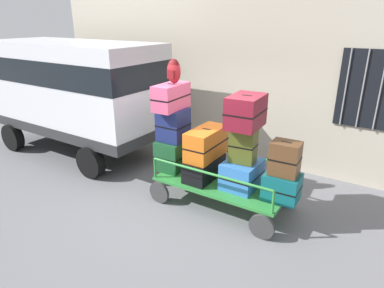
{
  "coord_description": "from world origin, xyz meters",
  "views": [
    {
      "loc": [
        2.96,
        -4.73,
        3.29
      ],
      "look_at": [
        -0.22,
        0.18,
        1.07
      ],
      "focal_mm": 31.3,
      "sensor_mm": 36.0,
      "label": 1
    }
  ],
  "objects_px": {
    "suitcase_left_middle": "(173,125)",
    "suitcase_midleft_bottom": "(204,168)",
    "suitcase_center_middle": "(243,145)",
    "backpack": "(174,71)",
    "suitcase_center_top": "(246,111)",
    "suitcase_center_bottom": "(242,174)",
    "suitcase_left_top": "(171,97)",
    "suitcase_midright_bottom": "(282,187)",
    "luggage_cart": "(222,185)",
    "suitcase_midright_middle": "(285,158)",
    "suitcase_left_bottom": "(172,155)",
    "suitcase_midleft_middle": "(206,143)",
    "van": "(74,86)"
  },
  "relations": [
    {
      "from": "suitcase_center_middle",
      "to": "suitcase_left_bottom",
      "type": "bearing_deg",
      "value": -178.44
    },
    {
      "from": "suitcase_left_middle",
      "to": "suitcase_midleft_bottom",
      "type": "distance_m",
      "value": 1.02
    },
    {
      "from": "suitcase_center_bottom",
      "to": "suitcase_center_middle",
      "type": "height_order",
      "value": "suitcase_center_middle"
    },
    {
      "from": "suitcase_center_middle",
      "to": "suitcase_center_bottom",
      "type": "bearing_deg",
      "value": 90.0
    },
    {
      "from": "suitcase_left_bottom",
      "to": "backpack",
      "type": "distance_m",
      "value": 1.62
    },
    {
      "from": "suitcase_left_top",
      "to": "suitcase_midright_middle",
      "type": "relative_size",
      "value": 1.47
    },
    {
      "from": "van",
      "to": "backpack",
      "type": "height_order",
      "value": "van"
    },
    {
      "from": "suitcase_left_top",
      "to": "suitcase_midleft_bottom",
      "type": "relative_size",
      "value": 0.92
    },
    {
      "from": "suitcase_midleft_middle",
      "to": "suitcase_midright_middle",
      "type": "bearing_deg",
      "value": -1.26
    },
    {
      "from": "luggage_cart",
      "to": "suitcase_center_middle",
      "type": "distance_m",
      "value": 0.95
    },
    {
      "from": "luggage_cart",
      "to": "suitcase_center_bottom",
      "type": "bearing_deg",
      "value": 3.19
    },
    {
      "from": "suitcase_center_middle",
      "to": "suitcase_midright_bottom",
      "type": "relative_size",
      "value": 1.05
    },
    {
      "from": "suitcase_center_bottom",
      "to": "suitcase_midright_bottom",
      "type": "distance_m",
      "value": 0.74
    },
    {
      "from": "luggage_cart",
      "to": "backpack",
      "type": "height_order",
      "value": "backpack"
    },
    {
      "from": "suitcase_center_middle",
      "to": "backpack",
      "type": "xyz_separation_m",
      "value": [
        -1.44,
        0.02,
        1.12
      ]
    },
    {
      "from": "suitcase_center_top",
      "to": "suitcase_midright_bottom",
      "type": "bearing_deg",
      "value": -4.63
    },
    {
      "from": "suitcase_midleft_middle",
      "to": "suitcase_midright_bottom",
      "type": "relative_size",
      "value": 1.59
    },
    {
      "from": "luggage_cart",
      "to": "suitcase_center_bottom",
      "type": "distance_m",
      "value": 0.49
    },
    {
      "from": "suitcase_midleft_middle",
      "to": "suitcase_midright_bottom",
      "type": "height_order",
      "value": "suitcase_midleft_middle"
    },
    {
      "from": "suitcase_center_middle",
      "to": "suitcase_left_middle",
      "type": "bearing_deg",
      "value": 179.61
    },
    {
      "from": "suitcase_left_bottom",
      "to": "suitcase_midright_bottom",
      "type": "xyz_separation_m",
      "value": [
        2.21,
        0.01,
        -0.07
      ]
    },
    {
      "from": "suitcase_midleft_middle",
      "to": "suitcase_center_middle",
      "type": "bearing_deg",
      "value": -1.03
    },
    {
      "from": "suitcase_left_top",
      "to": "suitcase_midright_middle",
      "type": "xyz_separation_m",
      "value": [
        2.21,
        0.01,
        -0.73
      ]
    },
    {
      "from": "suitcase_left_middle",
      "to": "suitcase_center_bottom",
      "type": "bearing_deg",
      "value": 0.06
    },
    {
      "from": "suitcase_left_top",
      "to": "suitcase_midright_bottom",
      "type": "relative_size",
      "value": 1.37
    },
    {
      "from": "suitcase_center_middle",
      "to": "suitcase_center_top",
      "type": "xyz_separation_m",
      "value": [
        -0.0,
        0.03,
        0.58
      ]
    },
    {
      "from": "suitcase_left_middle",
      "to": "suitcase_midleft_bottom",
      "type": "bearing_deg",
      "value": -4.49
    },
    {
      "from": "suitcase_midright_middle",
      "to": "suitcase_center_top",
      "type": "bearing_deg",
      "value": 176.5
    },
    {
      "from": "suitcase_center_middle",
      "to": "suitcase_midright_middle",
      "type": "distance_m",
      "value": 0.74
    },
    {
      "from": "suitcase_left_top",
      "to": "suitcase_center_middle",
      "type": "distance_m",
      "value": 1.61
    },
    {
      "from": "suitcase_center_bottom",
      "to": "suitcase_midright_bottom",
      "type": "height_order",
      "value": "suitcase_center_bottom"
    },
    {
      "from": "suitcase_center_middle",
      "to": "backpack",
      "type": "bearing_deg",
      "value": 179.4
    },
    {
      "from": "suitcase_center_top",
      "to": "suitcase_left_top",
      "type": "bearing_deg",
      "value": -177.69
    },
    {
      "from": "luggage_cart",
      "to": "suitcase_left_bottom",
      "type": "xyz_separation_m",
      "value": [
        -1.11,
        -0.03,
        0.37
      ]
    },
    {
      "from": "suitcase_midleft_middle",
      "to": "suitcase_left_top",
      "type": "bearing_deg",
      "value": -176.37
    },
    {
      "from": "suitcase_midleft_bottom",
      "to": "suitcase_center_top",
      "type": "xyz_separation_m",
      "value": [
        0.74,
        0.07,
        1.18
      ]
    },
    {
      "from": "suitcase_left_middle",
      "to": "backpack",
      "type": "bearing_deg",
      "value": 8.29
    },
    {
      "from": "backpack",
      "to": "suitcase_center_top",
      "type": "bearing_deg",
      "value": 0.43
    },
    {
      "from": "suitcase_left_top",
      "to": "suitcase_midright_middle",
      "type": "bearing_deg",
      "value": 0.37
    },
    {
      "from": "suitcase_left_bottom",
      "to": "suitcase_center_top",
      "type": "xyz_separation_m",
      "value": [
        1.47,
        0.07,
        1.08
      ]
    },
    {
      "from": "suitcase_midleft_bottom",
      "to": "suitcase_midleft_middle",
      "type": "xyz_separation_m",
      "value": [
        0.0,
        0.06,
        0.47
      ]
    },
    {
      "from": "luggage_cart",
      "to": "suitcase_midleft_middle",
      "type": "relative_size",
      "value": 2.6
    },
    {
      "from": "suitcase_left_bottom",
      "to": "suitcase_midright_middle",
      "type": "relative_size",
      "value": 1.09
    },
    {
      "from": "suitcase_left_middle",
      "to": "suitcase_midleft_bottom",
      "type": "relative_size",
      "value": 0.7
    },
    {
      "from": "suitcase_left_middle",
      "to": "suitcase_midright_middle",
      "type": "xyz_separation_m",
      "value": [
        2.21,
        -0.03,
        -0.18
      ]
    },
    {
      "from": "suitcase_left_top",
      "to": "suitcase_midleft_bottom",
      "type": "xyz_separation_m",
      "value": [
        0.74,
        -0.01,
        -1.25
      ]
    },
    {
      "from": "suitcase_center_bottom",
      "to": "suitcase_midright_bottom",
      "type": "xyz_separation_m",
      "value": [
        0.74,
        -0.05,
        -0.02
      ]
    },
    {
      "from": "van",
      "to": "suitcase_left_middle",
      "type": "bearing_deg",
      "value": -6.83
    },
    {
      "from": "suitcase_center_bottom",
      "to": "suitcase_midright_middle",
      "type": "bearing_deg",
      "value": -2.38
    },
    {
      "from": "suitcase_left_top",
      "to": "suitcase_left_bottom",
      "type": "bearing_deg",
      "value": -90.0
    }
  ]
}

